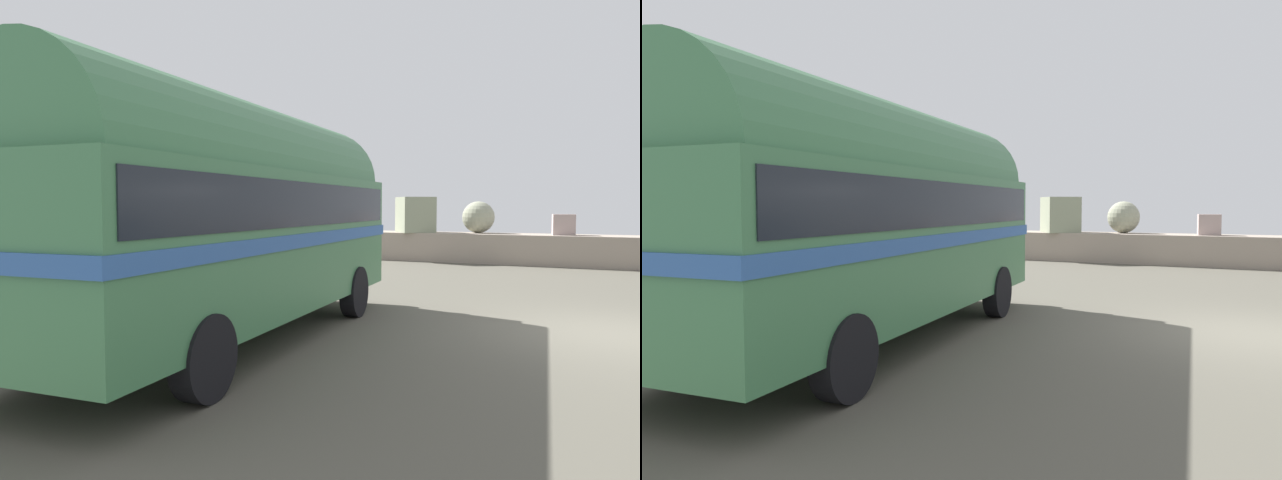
% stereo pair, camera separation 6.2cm
% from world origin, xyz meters
% --- Properties ---
extents(ground, '(32.00, 26.00, 0.02)m').
position_xyz_m(ground, '(0.00, 0.00, 0.01)').
color(ground, '#545045').
extents(breakwater, '(31.36, 2.18, 2.48)m').
position_xyz_m(breakwater, '(0.14, 11.80, 0.72)').
color(breakwater, gray).
rests_on(breakwater, ground).
extents(vintage_coach, '(3.10, 8.75, 3.70)m').
position_xyz_m(vintage_coach, '(-5.41, -3.11, 2.05)').
color(vintage_coach, black).
rests_on(vintage_coach, ground).
extents(second_coach, '(3.39, 8.80, 3.70)m').
position_xyz_m(second_coach, '(-10.19, -2.59, 2.05)').
color(second_coach, black).
rests_on(second_coach, ground).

